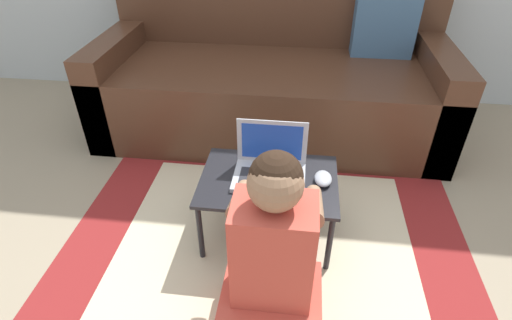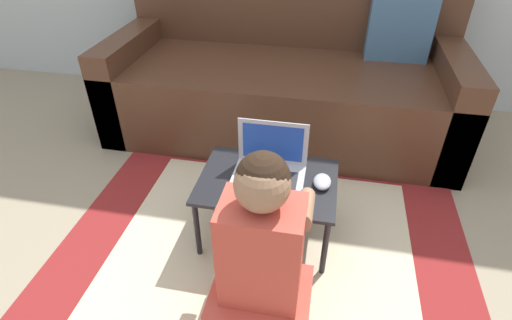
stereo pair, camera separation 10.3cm
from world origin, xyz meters
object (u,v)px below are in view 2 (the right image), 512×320
object	(u,v)px
laptop	(269,169)
person_seated	(261,262)
laptop_desk	(268,186)
couch	(285,79)
computer_mouse	(322,182)

from	to	relation	value
laptop	person_seated	bearing A→B (deg)	-83.43
laptop_desk	person_seated	size ratio (longest dim) A/B	0.78
laptop	person_seated	size ratio (longest dim) A/B	0.40
laptop_desk	person_seated	distance (m)	0.44
couch	computer_mouse	xyz separation A→B (m)	(0.29, -1.02, 0.02)
couch	person_seated	world-z (taller)	couch
laptop_desk	computer_mouse	size ratio (longest dim) A/B	5.47
laptop_desk	laptop	bearing A→B (deg)	86.21
laptop	computer_mouse	xyz separation A→B (m)	(0.22, -0.02, -0.02)
computer_mouse	laptop_desk	bearing A→B (deg)	-177.38
laptop_desk	computer_mouse	world-z (taller)	computer_mouse
computer_mouse	laptop	bearing A→B (deg)	176.07
laptop	computer_mouse	bearing A→B (deg)	-3.93
laptop	computer_mouse	distance (m)	0.22
laptop_desk	computer_mouse	xyz separation A→B (m)	(0.22, 0.01, 0.05)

